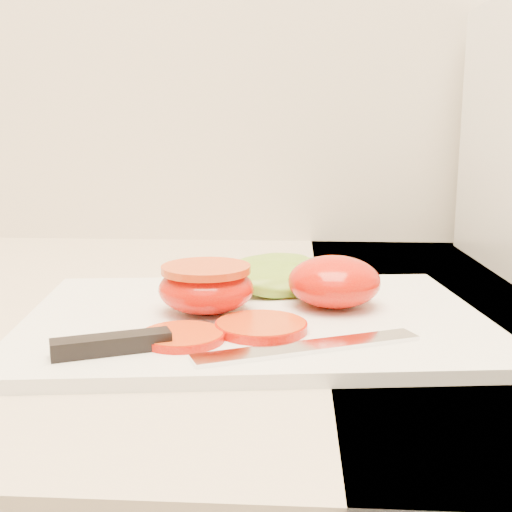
{
  "coord_description": "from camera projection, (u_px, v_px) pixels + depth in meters",
  "views": [
    {
      "loc": [
        0.15,
        1.11,
        1.09
      ],
      "look_at": [
        0.12,
        1.61,
        0.99
      ],
      "focal_mm": 45.0,
      "sensor_mm": 36.0,
      "label": 1
    }
  ],
  "objects": [
    {
      "name": "cutting_board",
      "position": [
        255.0,
        319.0,
        0.52
      ],
      "size": [
        0.39,
        0.3,
        0.01
      ],
      "primitive_type": "cube",
      "rotation": [
        0.0,
        0.0,
        0.12
      ],
      "color": "white",
      "rests_on": "counter"
    },
    {
      "name": "tomato_half_dome",
      "position": [
        334.0,
        282.0,
        0.53
      ],
      "size": [
        0.08,
        0.08,
        0.04
      ],
      "primitive_type": "ellipsoid",
      "color": "red",
      "rests_on": "cutting_board"
    },
    {
      "name": "tomato_half_cut",
      "position": [
        206.0,
        286.0,
        0.52
      ],
      "size": [
        0.08,
        0.08,
        0.04
      ],
      "color": "red",
      "rests_on": "cutting_board"
    },
    {
      "name": "tomato_slice_0",
      "position": [
        261.0,
        326.0,
        0.47
      ],
      "size": [
        0.07,
        0.07,
        0.01
      ],
      "primitive_type": "cylinder",
      "color": "#D9541D",
      "rests_on": "cutting_board"
    },
    {
      "name": "tomato_slice_1",
      "position": [
        182.0,
        336.0,
        0.45
      ],
      "size": [
        0.06,
        0.06,
        0.01
      ],
      "primitive_type": "cylinder",
      "color": "#D9541D",
      "rests_on": "cutting_board"
    },
    {
      "name": "lettuce_leaf_0",
      "position": [
        283.0,
        275.0,
        0.59
      ],
      "size": [
        0.14,
        0.14,
        0.03
      ],
      "primitive_type": "ellipsoid",
      "rotation": [
        0.0,
        0.0,
        0.76
      ],
      "color": "#7CA52B",
      "rests_on": "cutting_board"
    },
    {
      "name": "knife",
      "position": [
        190.0,
        345.0,
        0.43
      ],
      "size": [
        0.25,
        0.08,
        0.01
      ],
      "rotation": [
        0.0,
        0.0,
        0.41
      ],
      "color": "silver",
      "rests_on": "cutting_board"
    }
  ]
}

